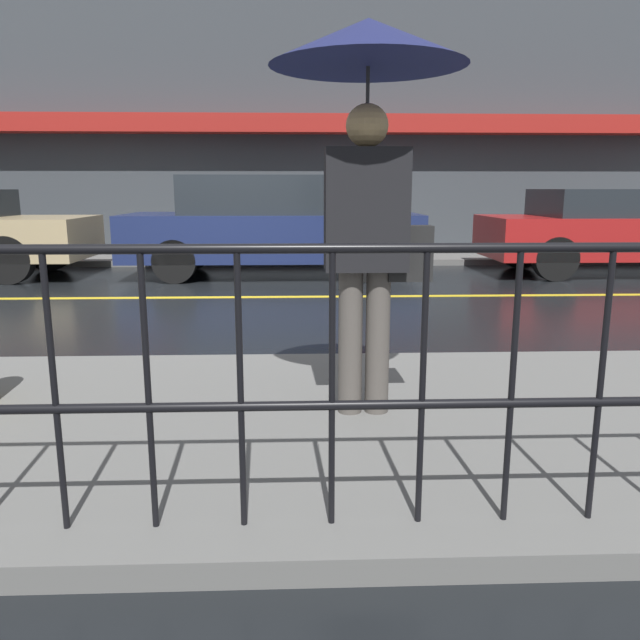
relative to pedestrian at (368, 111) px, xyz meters
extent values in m
plane|color=black|center=(-1.42, 4.49, -1.75)|extent=(80.00, 80.00, 0.00)
cube|color=#60605E|center=(-1.42, -0.09, -1.70)|extent=(28.00, 2.74, 0.11)
cube|color=#60605E|center=(-1.42, 8.66, -1.70)|extent=(28.00, 1.91, 0.11)
cube|color=gold|center=(-1.42, 4.49, -1.75)|extent=(25.20, 0.12, 0.01)
cube|color=#383D42|center=(-1.42, 9.77, 0.97)|extent=(28.00, 0.30, 5.44)
cube|color=maroon|center=(-1.42, 9.34, 0.85)|extent=(16.80, 0.55, 0.35)
cylinder|color=black|center=(-1.42, -1.21, -1.17)|extent=(12.00, 0.04, 0.04)
cylinder|color=black|center=(-1.25, -1.21, -1.12)|extent=(0.02, 0.02, 1.05)
cylinder|color=black|center=(-0.92, -1.21, -1.12)|extent=(0.02, 0.02, 1.05)
cylinder|color=black|center=(-0.59, -1.21, -1.12)|extent=(0.02, 0.02, 1.05)
cylinder|color=black|center=(-0.25, -1.21, -1.12)|extent=(0.02, 0.02, 1.05)
cylinder|color=black|center=(0.08, -1.21, -1.12)|extent=(0.02, 0.02, 1.05)
cylinder|color=black|center=(0.41, -1.21, -1.12)|extent=(0.02, 0.02, 1.05)
cylinder|color=black|center=(0.75, -1.21, -1.12)|extent=(0.02, 0.02, 1.05)
cylinder|color=#4C4742|center=(-0.08, 0.00, -1.24)|extent=(0.13, 0.13, 0.82)
cylinder|color=#4C4742|center=(0.07, 0.00, -1.24)|extent=(0.13, 0.13, 0.82)
cube|color=black|center=(-0.01, 0.00, -0.51)|extent=(0.44, 0.27, 0.65)
sphere|color=tan|center=(-0.01, 0.00, -0.07)|extent=(0.22, 0.22, 0.22)
cylinder|color=#262628|center=(-0.01, 0.00, -0.14)|extent=(0.02, 0.02, 0.73)
cone|color=#191E4C|center=(-0.01, 0.00, 0.34)|extent=(1.03, 1.03, 0.23)
cube|color=black|center=(0.24, 0.00, -0.74)|extent=(0.24, 0.12, 0.30)
cylinder|color=black|center=(-4.54, 7.28, -1.40)|extent=(0.70, 0.22, 0.70)
cylinder|color=black|center=(-4.54, 5.77, -1.40)|extent=(0.70, 0.22, 0.70)
cube|color=#19234C|center=(-0.75, 6.52, -1.13)|extent=(4.56, 1.73, 0.70)
cube|color=#1E2328|center=(-0.93, 6.52, -0.49)|extent=(2.37, 1.59, 0.58)
cylinder|color=black|center=(0.66, 7.28, -1.43)|extent=(0.64, 0.22, 0.64)
cylinder|color=black|center=(0.66, 5.77, -1.43)|extent=(0.64, 0.22, 0.64)
cylinder|color=black|center=(-2.16, 7.28, -1.43)|extent=(0.64, 0.22, 0.64)
cylinder|color=black|center=(-2.16, 5.77, -1.43)|extent=(0.64, 0.22, 0.64)
cube|color=maroon|center=(4.82, 6.52, -1.15)|extent=(4.29, 1.71, 0.64)
cube|color=#1E2328|center=(4.65, 6.52, -0.62)|extent=(2.23, 1.58, 0.43)
cylinder|color=black|center=(3.49, 7.27, -1.42)|extent=(0.66, 0.22, 0.66)
cylinder|color=black|center=(3.49, 5.78, -1.42)|extent=(0.66, 0.22, 0.66)
camera|label=1|loc=(-0.38, -3.38, -0.39)|focal=35.00mm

